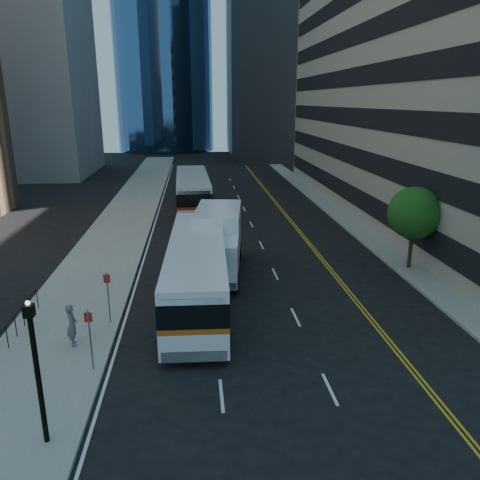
# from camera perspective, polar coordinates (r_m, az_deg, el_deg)

# --- Properties ---
(ground) EXTENTS (160.00, 160.00, 0.00)m
(ground) POSITION_cam_1_polar(r_m,az_deg,el_deg) (21.58, 6.60, -11.70)
(ground) COLOR black
(ground) RESTS_ON ground
(sidewalk_west) EXTENTS (5.00, 90.00, 0.15)m
(sidewalk_west) POSITION_cam_1_polar(r_m,az_deg,el_deg) (45.14, -13.39, 3.21)
(sidewalk_west) COLOR gray
(sidewalk_west) RESTS_ON ground
(sidewalk_east) EXTENTS (2.00, 90.00, 0.15)m
(sidewalk_east) POSITION_cam_1_polar(r_m,az_deg,el_deg) (46.62, 11.12, 3.77)
(sidewalk_east) COLOR gray
(sidewalk_east) RESTS_ON ground
(midrise_west) EXTENTS (18.00, 18.00, 35.00)m
(midrise_west) POSITION_cam_1_polar(r_m,az_deg,el_deg) (74.79, -25.81, 20.69)
(midrise_west) COLOR gray
(midrise_west) RESTS_ON ground
(street_tree) EXTENTS (3.20, 3.20, 5.10)m
(street_tree) POSITION_cam_1_polar(r_m,az_deg,el_deg) (30.37, 20.48, 3.10)
(street_tree) COLOR #332114
(street_tree) RESTS_ON sidewalk_east
(lamp_post) EXTENTS (0.28, 0.28, 4.56)m
(lamp_post) POSITION_cam_1_polar(r_m,az_deg,el_deg) (15.35, -23.54, -14.03)
(lamp_post) COLOR black
(lamp_post) RESTS_ON sidewalk_west
(bus_front) EXTENTS (3.23, 13.02, 3.34)m
(bus_front) POSITION_cam_1_polar(r_m,az_deg,el_deg) (24.21, -5.24, -3.69)
(bus_front) COLOR white
(bus_front) RESTS_ON ground
(bus_rear) EXTENTS (3.28, 13.56, 3.48)m
(bus_rear) POSITION_cam_1_polar(r_m,az_deg,el_deg) (44.98, -5.80, 5.91)
(bus_rear) COLOR silver
(bus_rear) RESTS_ON ground
(box_truck) EXTENTS (3.66, 8.17, 3.78)m
(box_truck) POSITION_cam_1_polar(r_m,az_deg,el_deg) (28.56, -2.79, -0.10)
(box_truck) COLOR white
(box_truck) RESTS_ON ground
(pedestrian) EXTENTS (0.63, 0.78, 1.87)m
(pedestrian) POSITION_cam_1_polar(r_m,az_deg,el_deg) (21.34, -19.80, -9.72)
(pedestrian) COLOR #58585F
(pedestrian) RESTS_ON sidewalk_west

